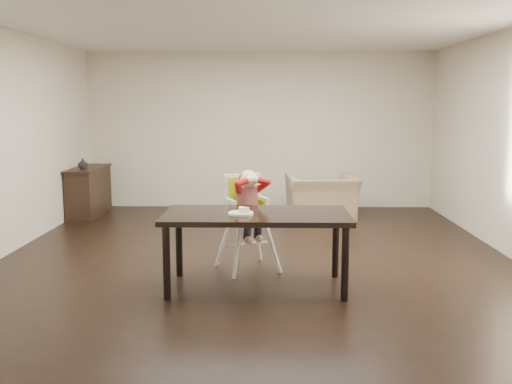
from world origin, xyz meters
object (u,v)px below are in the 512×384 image
high_chair (247,200)px  sideboard (89,191)px  armchair (322,190)px  dining_table (256,221)px

high_chair → sideboard: bearing=107.4°
armchair → sideboard: bearing=-9.1°
armchair → high_chair: bearing=63.4°
sideboard → dining_table: bearing=-52.7°
dining_table → high_chair: high_chair is taller
dining_table → armchair: armchair is taller
high_chair → armchair: size_ratio=1.03×
armchair → sideboard: armchair is taller
dining_table → high_chair: size_ratio=1.64×
high_chair → dining_table: bearing=-104.2°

